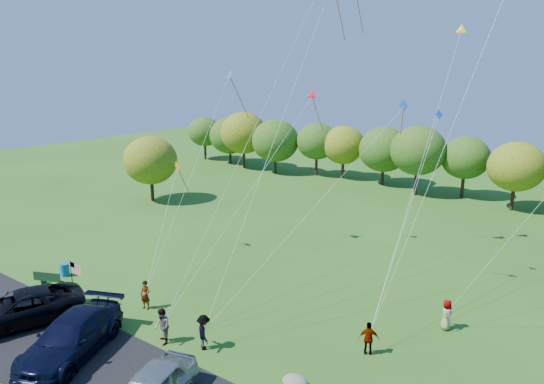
# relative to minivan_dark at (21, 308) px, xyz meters

# --- Properties ---
(ground) EXTENTS (140.00, 140.00, 0.00)m
(ground) POSITION_rel_minivan_dark_xyz_m (7.70, 3.65, -0.95)
(ground) COLOR #2A5A19
(ground) RESTS_ON ground
(asphalt_lane) EXTENTS (44.00, 6.00, 0.06)m
(asphalt_lane) POSITION_rel_minivan_dark_xyz_m (7.70, -0.35, -0.92)
(asphalt_lane) COLOR black
(asphalt_lane) RESTS_ON ground
(treeline) EXTENTS (74.67, 28.20, 8.34)m
(treeline) POSITION_rel_minivan_dark_xyz_m (9.60, 39.78, 3.79)
(treeline) COLOR #352113
(treeline) RESTS_ON ground
(minivan_dark) EXTENTS (5.12, 7.08, 1.79)m
(minivan_dark) POSITION_rel_minivan_dark_xyz_m (0.00, 0.00, 0.00)
(minivan_dark) COLOR black
(minivan_dark) RESTS_ON asphalt_lane
(minivan_navy) EXTENTS (4.97, 7.02, 1.89)m
(minivan_navy) POSITION_rel_minivan_dark_xyz_m (5.01, -0.19, 0.05)
(minivan_navy) COLOR black
(minivan_navy) RESTS_ON asphalt_lane
(flyer_a) EXTENTS (0.72, 0.56, 1.74)m
(flyer_a) POSITION_rel_minivan_dark_xyz_m (4.15, 5.10, -0.09)
(flyer_a) COLOR #4C4C59
(flyer_a) RESTS_ON ground
(flyer_b) EXTENTS (1.16, 1.11, 1.90)m
(flyer_b) POSITION_rel_minivan_dark_xyz_m (7.77, 3.13, -0.01)
(flyer_b) COLOR #4C4C59
(flyer_b) RESTS_ON ground
(flyer_c) EXTENTS (1.35, 1.23, 1.82)m
(flyer_c) POSITION_rel_minivan_dark_xyz_m (9.83, 4.00, -0.05)
(flyer_c) COLOR #4C4C59
(flyer_c) RESTS_ON ground
(flyer_d) EXTENTS (1.08, 0.81, 1.71)m
(flyer_d) POSITION_rel_minivan_dark_xyz_m (16.72, 8.34, -0.10)
(flyer_d) COLOR #4C4C59
(flyer_d) RESTS_ON ground
(flyer_e) EXTENTS (0.93, 0.98, 1.69)m
(flyer_e) POSITION_rel_minivan_dark_xyz_m (19.11, 12.98, -0.11)
(flyer_e) COLOR #4C4C59
(flyer_e) RESTS_ON ground
(park_bench) EXTENTS (1.86, 1.03, 1.06)m
(park_bench) POSITION_rel_minivan_dark_xyz_m (-3.19, 3.37, -0.39)
(park_bench) COLOR #133619
(park_bench) RESTS_ON ground
(trash_barrel) EXTENTS (0.58, 0.58, 0.87)m
(trash_barrel) POSITION_rel_minivan_dark_xyz_m (-4.03, 5.03, -0.52)
(trash_barrel) COLOR #0B56A9
(trash_barrel) RESTS_ON ground
(flag_assembly) EXTENTS (1.03, 0.67, 2.79)m
(flag_assembly) POSITION_rel_minivan_dark_xyz_m (0.60, 2.95, 1.16)
(flag_assembly) COLOR black
(flag_assembly) RESTS_ON ground
(boulder_near) EXTENTS (1.21, 0.95, 0.60)m
(boulder_near) POSITION_rel_minivan_dark_xyz_m (15.26, 4.00, -0.65)
(boulder_near) COLOR #A1998C
(boulder_near) RESTS_ON ground
(kites_aloft) EXTENTS (26.79, 6.91, 16.35)m
(kites_aloft) POSITION_rel_minivan_dark_xyz_m (9.81, 17.92, 16.28)
(kites_aloft) COLOR red
(kites_aloft) RESTS_ON ground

